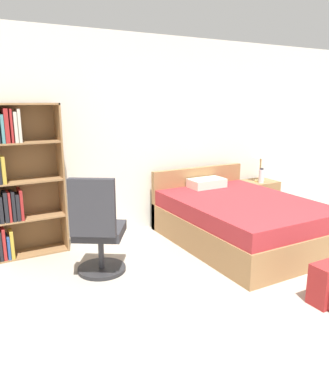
% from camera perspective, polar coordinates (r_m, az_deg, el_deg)
% --- Properties ---
extents(wall_back, '(9.00, 0.06, 2.60)m').
position_cam_1_polar(wall_back, '(5.17, -2.45, 8.62)').
color(wall_back, silver).
rests_on(wall_back, ground_plane).
extents(bookshelf, '(0.80, 0.30, 1.74)m').
position_cam_1_polar(bookshelf, '(4.51, -21.60, 1.68)').
color(bookshelf, olive).
rests_on(bookshelf, ground_plane).
extents(bed, '(1.49, 2.04, 0.82)m').
position_cam_1_polar(bed, '(4.84, 11.19, -4.15)').
color(bed, olive).
rests_on(bed, ground_plane).
extents(office_chair, '(0.69, 0.72, 1.06)m').
position_cam_1_polar(office_chair, '(3.86, -10.13, -5.88)').
color(office_chair, '#232326').
rests_on(office_chair, ground_plane).
extents(nightstand, '(0.51, 0.46, 0.53)m').
position_cam_1_polar(nightstand, '(6.12, 14.07, -0.79)').
color(nightstand, olive).
rests_on(nightstand, ground_plane).
extents(table_lamp, '(0.25, 0.25, 0.55)m').
position_cam_1_polar(table_lamp, '(5.96, 14.52, 5.73)').
color(table_lamp, tan).
rests_on(table_lamp, nightstand).
extents(water_bottle, '(0.08, 0.08, 0.23)m').
position_cam_1_polar(water_bottle, '(5.92, 14.55, 2.40)').
color(water_bottle, silver).
rests_on(water_bottle, nightstand).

